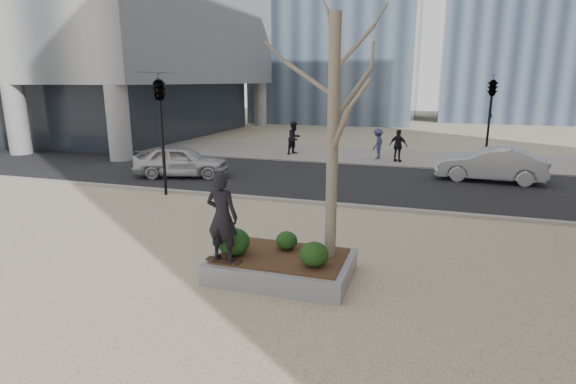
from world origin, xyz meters
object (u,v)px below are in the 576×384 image
(skateboard, at_px, (224,261))
(police_car, at_px, (181,161))
(skateboarder, at_px, (222,217))
(planter, at_px, (282,266))

(skateboard, bearing_deg, police_car, 127.06)
(skateboard, xyz_separation_m, skateboarder, (0.00, 0.00, 0.98))
(skateboard, height_order, police_car, police_car)
(skateboarder, relative_size, police_car, 0.46)
(planter, distance_m, skateboarder, 1.78)
(skateboard, relative_size, skateboarder, 0.41)
(police_car, bearing_deg, skateboarder, -161.26)
(skateboarder, bearing_deg, planter, -142.67)
(planter, distance_m, police_car, 11.56)
(planter, height_order, police_car, police_car)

